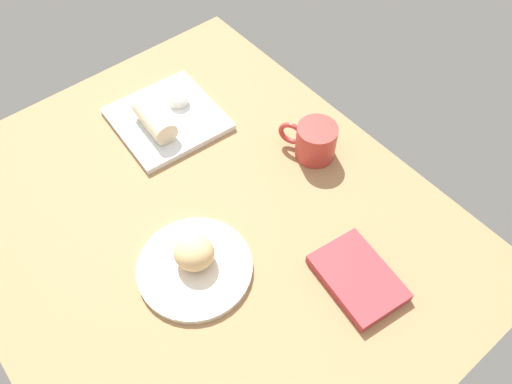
# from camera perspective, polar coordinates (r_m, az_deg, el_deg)

# --- Properties ---
(dining_table) EXTENTS (1.10, 0.90, 0.04)m
(dining_table) POSITION_cam_1_polar(r_m,az_deg,el_deg) (1.10, -5.87, -3.76)
(dining_table) COLOR #9E754C
(dining_table) RESTS_ON ground
(round_plate) EXTENTS (0.23, 0.23, 0.01)m
(round_plate) POSITION_cam_1_polar(r_m,az_deg,el_deg) (1.02, -6.80, -8.36)
(round_plate) COLOR silver
(round_plate) RESTS_ON dining_table
(scone_pastry) EXTENTS (0.11, 0.11, 0.06)m
(scone_pastry) POSITION_cam_1_polar(r_m,az_deg,el_deg) (1.00, -6.92, -6.69)
(scone_pastry) COLOR #D8B379
(scone_pastry) RESTS_ON round_plate
(square_plate) EXTENTS (0.25, 0.25, 0.02)m
(square_plate) POSITION_cam_1_polar(r_m,az_deg,el_deg) (1.27, -9.82, 8.01)
(square_plate) COLOR white
(square_plate) RESTS_ON dining_table
(sauce_cup) EXTENTS (0.05, 0.05, 0.02)m
(sauce_cup) POSITION_cam_1_polar(r_m,az_deg,el_deg) (1.29, -8.62, 10.22)
(sauce_cup) COLOR silver
(sauce_cup) RESTS_ON square_plate
(breakfast_wrap) EXTENTS (0.13, 0.07, 0.06)m
(breakfast_wrap) POSITION_cam_1_polar(r_m,az_deg,el_deg) (1.22, -11.16, 7.88)
(breakfast_wrap) COLOR beige
(breakfast_wrap) RESTS_ON square_plate
(book_stack) EXTENTS (0.19, 0.14, 0.02)m
(book_stack) POSITION_cam_1_polar(r_m,az_deg,el_deg) (1.02, 11.24, -9.32)
(book_stack) COLOR #A53338
(book_stack) RESTS_ON dining_table
(coffee_mug) EXTENTS (0.13, 0.09, 0.09)m
(coffee_mug) POSITION_cam_1_polar(r_m,az_deg,el_deg) (1.17, 6.52, 5.68)
(coffee_mug) COLOR #B23833
(coffee_mug) RESTS_ON dining_table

